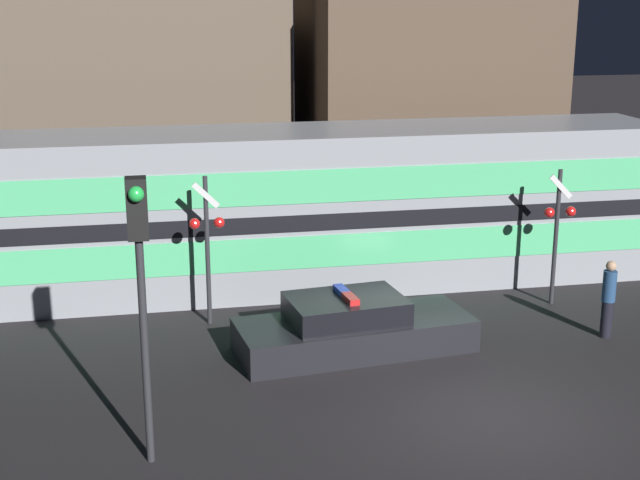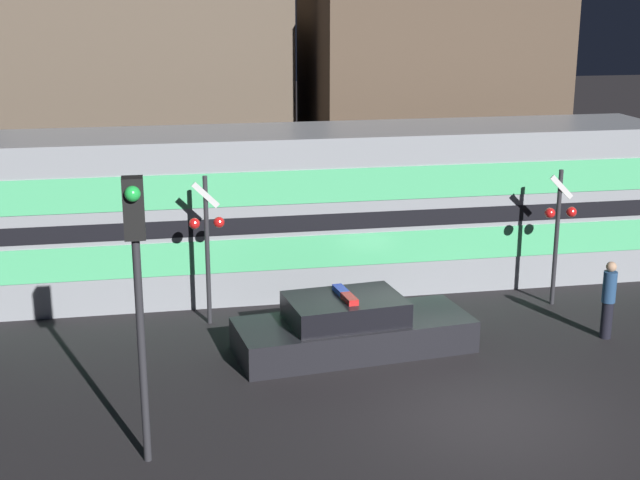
# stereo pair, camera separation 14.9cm
# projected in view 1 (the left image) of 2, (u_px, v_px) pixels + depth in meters

# --- Properties ---
(ground_plane) EXTENTS (120.00, 120.00, 0.00)m
(ground_plane) POSITION_uv_depth(u_px,v_px,m) (489.00, 417.00, 15.13)
(ground_plane) COLOR #262326
(train) EXTENTS (18.35, 2.84, 3.83)m
(train) POSITION_uv_depth(u_px,v_px,m) (291.00, 209.00, 21.51)
(train) COLOR #999EA5
(train) RESTS_ON ground_plane
(police_car) EXTENTS (4.89, 2.31, 1.26)m
(police_car) POSITION_uv_depth(u_px,v_px,m) (352.00, 329.00, 17.83)
(police_car) COLOR black
(police_car) RESTS_ON ground_plane
(pedestrian) EXTENTS (0.28, 0.28, 1.66)m
(pedestrian) POSITION_uv_depth(u_px,v_px,m) (608.00, 298.00, 18.43)
(pedestrian) COLOR black
(pedestrian) RESTS_ON ground_plane
(crossing_signal_near) EXTENTS (0.75, 0.29, 3.16)m
(crossing_signal_near) POSITION_uv_depth(u_px,v_px,m) (558.00, 225.00, 20.11)
(crossing_signal_near) COLOR #2D2D33
(crossing_signal_near) RESTS_ON ground_plane
(crossing_signal_far) EXTENTS (0.75, 0.29, 3.27)m
(crossing_signal_far) POSITION_uv_depth(u_px,v_px,m) (207.00, 237.00, 18.85)
(crossing_signal_far) COLOR #2D2D33
(crossing_signal_far) RESTS_ON ground_plane
(traffic_light_corner) EXTENTS (0.30, 0.46, 4.45)m
(traffic_light_corner) POSITION_uv_depth(u_px,v_px,m) (140.00, 261.00, 12.84)
(traffic_light_corner) COLOR #2D2D33
(traffic_light_corner) RESTS_ON ground_plane
(building_left) EXTENTS (8.84, 5.77, 9.47)m
(building_left) POSITION_uv_depth(u_px,v_px,m) (143.00, 64.00, 28.67)
(building_left) COLOR brown
(building_left) RESTS_ON ground_plane
(building_center) EXTENTS (7.41, 5.71, 7.11)m
(building_center) POSITION_uv_depth(u_px,v_px,m) (423.00, 103.00, 28.59)
(building_center) COLOR brown
(building_center) RESTS_ON ground_plane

